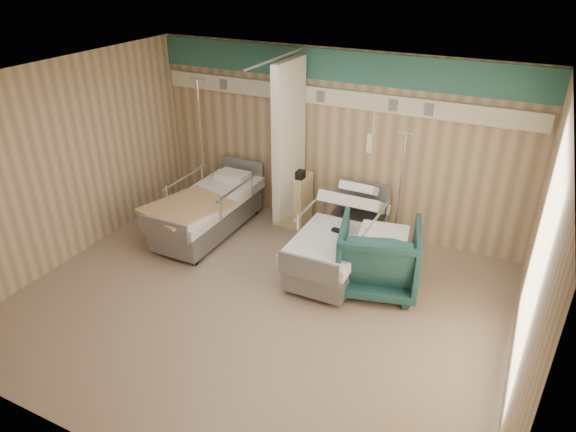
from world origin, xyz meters
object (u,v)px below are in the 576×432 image
Objects in this scene: iv_stand_right at (396,222)px; iv_stand_left at (205,180)px; bed_right at (339,246)px; bedside_cabinet at (293,199)px; visitor_armchair at (378,256)px; bed_left at (208,215)px.

iv_stand_left reaches higher than iv_stand_right.
bedside_cabinet reaches higher than bed_right.
visitor_armchair is 1.25m from iv_stand_right.
iv_stand_right reaches higher than bed_right.
visitor_armchair reaches higher than bedside_cabinet.
bed_left is at bearing -160.41° from iv_stand_right.
bedside_cabinet is at bearing 1.99° from iv_stand_left.
bedside_cabinet is 1.71m from iv_stand_right.
bed_right and bed_left have the same top height.
bed_left is at bearing -19.51° from visitor_armchair.
bedside_cabinet is at bearing -177.31° from iv_stand_right.
iv_stand_right is at bearing 2.34° from iv_stand_left.
bed_left is 0.97× the size of iv_stand_left.
bed_left is 1.39m from bedside_cabinet.
iv_stand_right is (-0.10, 1.24, -0.11)m from visitor_armchair.
bed_left is 2.07× the size of visitor_armchair.
iv_stand_right is (1.70, 0.08, -0.06)m from bedside_cabinet.
iv_stand_left is at bearing 126.72° from bed_left.
visitor_armchair is at bearing -17.61° from iv_stand_left.
bed_left is 2.92m from iv_stand_right.
bed_right is 0.72m from visitor_armchair.
bed_right is 1.00× the size of bed_left.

